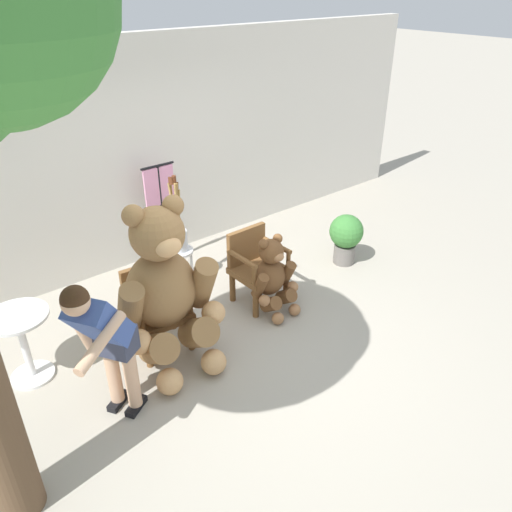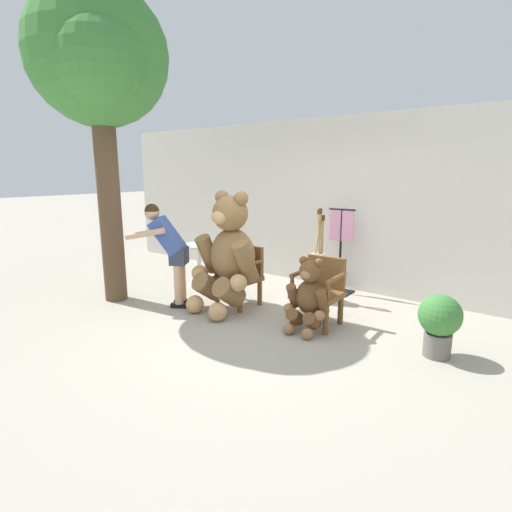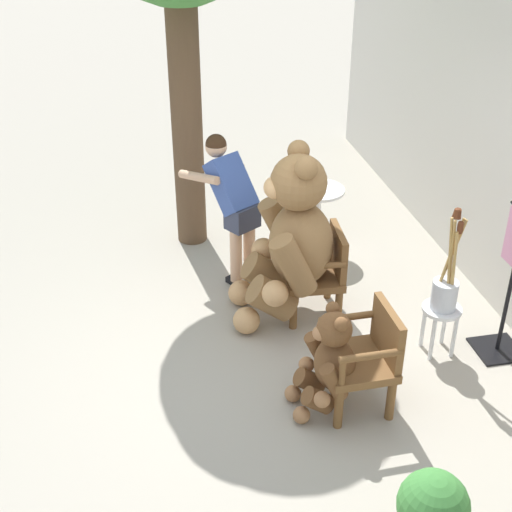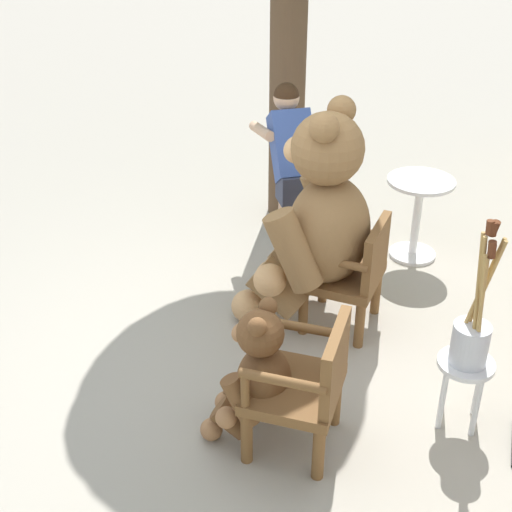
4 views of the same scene
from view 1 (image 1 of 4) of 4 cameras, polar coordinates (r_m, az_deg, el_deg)
ground_plane at (r=5.22m, az=-1.13°, el=-10.46°), size 60.00×60.00×0.00m
back_wall at (r=6.39m, az=-14.92°, el=10.72°), size 10.00×0.16×2.80m
wooden_chair_left at (r=5.11m, az=-11.39°, el=-5.64°), size 0.60×0.56×0.86m
wooden_chair_right at (r=5.69m, az=-0.02°, el=-1.02°), size 0.57×0.53×0.86m
teddy_bear_large at (r=4.70m, az=-10.34°, el=-3.63°), size 1.01×0.98×1.67m
teddy_bear_small at (r=5.51m, az=1.90°, el=-2.30°), size 0.55×0.52×0.92m
person_visitor at (r=4.11m, az=-16.98°, el=-8.72°), size 0.68×0.75×1.49m
white_stool at (r=6.13m, az=-8.71°, el=-0.17°), size 0.34×0.34×0.46m
brush_bucket at (r=5.97m, az=-8.94°, el=2.58°), size 0.22×0.22×0.94m
round_side_table at (r=5.08m, az=-25.11°, el=-8.61°), size 0.56×0.56×0.72m
potted_plant at (r=6.58m, az=10.24°, el=2.31°), size 0.44×0.44×0.68m
clothing_display_stand at (r=6.43m, az=-10.68°, el=4.78°), size 0.44×0.40×1.36m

